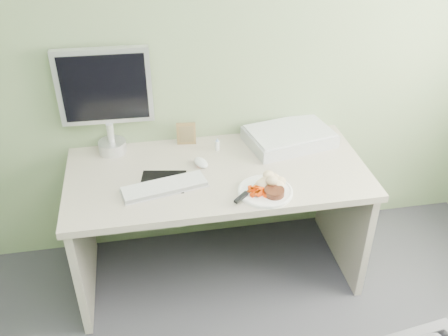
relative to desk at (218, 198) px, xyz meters
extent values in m
plane|color=gray|center=(0.00, 0.38, 0.80)|extent=(3.50, 0.00, 3.50)
cube|color=beige|center=(0.00, 0.00, 0.16)|extent=(1.60, 0.75, 0.04)
cube|color=#ABA092|center=(-0.76, 0.00, -0.20)|extent=(0.04, 0.70, 0.69)
cube|color=#ABA092|center=(0.76, 0.00, -0.20)|extent=(0.04, 0.70, 0.69)
cylinder|color=white|center=(0.20, -0.24, 0.19)|extent=(0.28, 0.28, 0.01)
cylinder|color=black|center=(0.24, -0.28, 0.21)|extent=(0.12, 0.12, 0.03)
ellipsoid|color=tan|center=(0.24, -0.20, 0.23)|extent=(0.15, 0.13, 0.07)
cube|color=red|center=(0.16, -0.26, 0.22)|extent=(0.08, 0.07, 0.05)
cube|color=silver|center=(0.16, -0.20, 0.21)|extent=(0.12, 0.11, 0.01)
cube|color=black|center=(0.07, -0.29, 0.21)|extent=(0.08, 0.08, 0.02)
cube|color=black|center=(-0.29, -0.05, 0.18)|extent=(0.26, 0.24, 0.00)
cube|color=white|center=(-0.29, -0.12, 0.20)|extent=(0.44, 0.21, 0.02)
ellipsoid|color=white|center=(-0.08, 0.06, 0.20)|extent=(0.10, 0.12, 0.04)
cube|color=olive|center=(-0.13, 0.31, 0.25)|extent=(0.11, 0.02, 0.14)
cylinder|color=white|center=(0.03, 0.21, 0.21)|extent=(0.03, 0.03, 0.06)
cone|color=#95B3EE|center=(0.03, 0.21, 0.25)|extent=(0.02, 0.02, 0.02)
cube|color=silver|center=(0.46, 0.22, 0.22)|extent=(0.53, 0.41, 0.07)
cylinder|color=silver|center=(-0.55, 0.29, 0.22)|extent=(0.15, 0.15, 0.07)
cylinder|color=silver|center=(-0.55, 0.29, 0.30)|extent=(0.04, 0.04, 0.11)
cube|color=silver|center=(-0.55, 0.32, 0.57)|extent=(0.50, 0.06, 0.42)
cube|color=black|center=(-0.55, 0.30, 0.57)|extent=(0.44, 0.02, 0.36)
camera|label=1|loc=(-0.36, -2.18, 1.66)|focal=40.00mm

